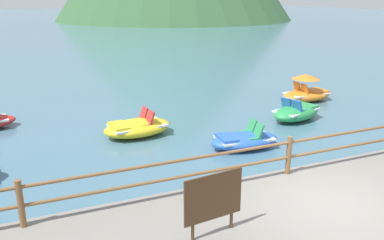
% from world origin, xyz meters
% --- Properties ---
extents(ground_plane, '(200.00, 200.00, 0.00)m').
position_xyz_m(ground_plane, '(0.00, 40.00, 0.00)').
color(ground_plane, '#477084').
extents(dock_railing, '(23.92, 0.12, 0.95)m').
position_xyz_m(dock_railing, '(0.00, 1.55, 0.99)').
color(dock_railing, brown).
rests_on(dock_railing, promenade_dock).
extents(sign_board, '(1.18, 0.18, 1.19)m').
position_xyz_m(sign_board, '(-2.80, -0.06, 1.13)').
color(sign_board, silver).
rests_on(sign_board, promenade_dock).
extents(pedal_boat_0, '(2.27, 1.32, 0.83)m').
position_xyz_m(pedal_boat_0, '(0.43, 4.34, 0.26)').
color(pedal_boat_0, blue).
rests_on(pedal_boat_0, ground).
extents(pedal_boat_1, '(2.43, 1.59, 0.88)m').
position_xyz_m(pedal_boat_1, '(-2.30, 6.75, 0.29)').
color(pedal_boat_1, yellow).
rests_on(pedal_boat_1, ground).
extents(pedal_boat_4, '(2.48, 1.80, 0.90)m').
position_xyz_m(pedal_boat_4, '(3.72, 6.12, 0.31)').
color(pedal_boat_4, green).
rests_on(pedal_boat_4, ground).
extents(pedal_boat_5, '(2.44, 1.37, 1.22)m').
position_xyz_m(pedal_boat_5, '(5.92, 8.32, 0.40)').
color(pedal_boat_5, orange).
rests_on(pedal_boat_5, ground).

